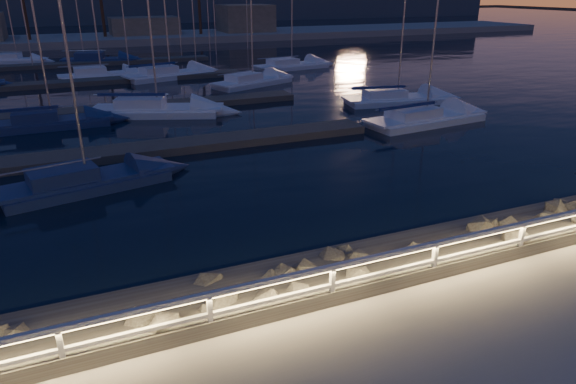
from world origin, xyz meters
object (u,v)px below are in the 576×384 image
object	(u,v)px
sailboat_c	(154,109)
sailboat_k	(168,74)
sailboat_d	(423,117)
sailboat_j	(99,75)
sailboat_g	(251,81)
sailboat_m	(16,59)
sailboat_n	(98,59)
sailboat_b	(82,181)
guard_rail	(291,285)
sailboat_h	(395,98)
sailboat_f	(49,121)
sailboat_l	(290,65)

from	to	relation	value
sailboat_c	sailboat_k	xyz separation A→B (m)	(3.56, 13.99, 0.00)
sailboat_d	sailboat_j	size ratio (longest dim) A/B	1.10
sailboat_g	sailboat_k	bearing A→B (deg)	109.75
sailboat_c	sailboat_m	xyz separation A→B (m)	(-9.69, 30.85, -0.04)
sailboat_d	sailboat_n	bearing A→B (deg)	108.48
sailboat_b	sailboat_n	bearing A→B (deg)	72.51
sailboat_d	sailboat_m	bearing A→B (deg)	115.71
guard_rail	sailboat_j	size ratio (longest dim) A/B	3.54
sailboat_d	sailboat_n	xyz separation A→B (m)	(-16.08, 35.70, 0.03)
sailboat_k	sailboat_m	distance (m)	21.45
guard_rail	sailboat_k	size ratio (longest dim) A/B	3.09
sailboat_c	sailboat_j	size ratio (longest dim) A/B	1.12
sailboat_c	sailboat_h	world-z (taller)	sailboat_c
sailboat_m	sailboat_f	bearing A→B (deg)	-65.02
sailboat_h	sailboat_g	bearing A→B (deg)	133.22
sailboat_j	sailboat_m	xyz separation A→B (m)	(-7.52, 14.81, -0.03)
sailboat_f	sailboat_g	xyz separation A→B (m)	(15.55, 8.51, 0.01)
sailboat_n	sailboat_d	bearing A→B (deg)	-51.07
sailboat_j	sailboat_c	bearing A→B (deg)	-85.50
sailboat_d	sailboat_h	world-z (taller)	sailboat_d
guard_rail	sailboat_j	bearing A→B (deg)	91.85
sailboat_d	sailboat_g	size ratio (longest dim) A/B	1.06
sailboat_j	sailboat_l	size ratio (longest dim) A/B	0.92
guard_rail	sailboat_k	world-z (taller)	sailboat_k
sailboat_b	sailboat_c	size ratio (longest dim) A/B	0.85
sailboat_h	sailboat_k	world-z (taller)	sailboat_k
sailboat_k	sailboat_c	bearing A→B (deg)	-119.20
sailboat_d	guard_rail	bearing A→B (deg)	-140.71
sailboat_b	sailboat_j	xyz separation A→B (m)	(2.78, 28.29, 0.01)
sailboat_j	sailboat_m	world-z (taller)	sailboat_j
sailboat_j	sailboat_h	bearing A→B (deg)	-49.21
sailboat_h	sailboat_j	world-z (taller)	sailboat_h
guard_rail	sailboat_j	world-z (taller)	sailboat_j
sailboat_h	sailboat_k	distance (m)	21.32
sailboat_c	sailboat_g	world-z (taller)	sailboat_c
sailboat_k	sailboat_j	bearing A→B (deg)	145.39
sailboat_l	sailboat_h	bearing A→B (deg)	-96.57
sailboat_g	sailboat_m	world-z (taller)	sailboat_g
guard_rail	sailboat_m	xyz separation A→B (m)	(-8.82, 55.05, -0.98)
guard_rail	sailboat_f	xyz separation A→B (m)	(-5.38, 23.37, -0.97)
sailboat_h	sailboat_f	bearing A→B (deg)	-175.62
sailboat_b	sailboat_m	world-z (taller)	sailboat_b
sailboat_j	sailboat_n	xyz separation A→B (m)	(0.65, 10.91, 0.02)
sailboat_g	sailboat_l	size ratio (longest dim) A/B	0.96
sailboat_b	sailboat_g	size ratio (longest dim) A/B	0.91
guard_rail	sailboat_c	xyz separation A→B (m)	(0.88, 24.20, -0.94)
sailboat_h	sailboat_m	xyz separation A→B (m)	(-26.01, 33.95, -0.00)
sailboat_c	sailboat_f	distance (m)	6.31
sailboat_c	sailboat_k	world-z (taller)	sailboat_k
sailboat_b	sailboat_k	size ratio (longest dim) A/B	0.83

